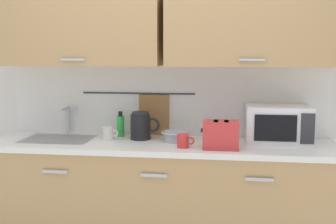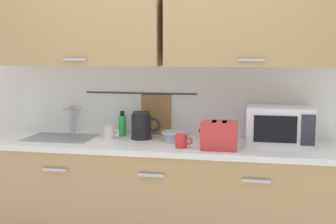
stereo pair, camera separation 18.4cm
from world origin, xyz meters
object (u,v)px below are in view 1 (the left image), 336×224
microwave (278,124)px  electric_kettle (141,126)px  toaster (221,135)px  mixing_bowl (176,136)px  mug_by_kettle (183,141)px  dish_soap_bottle (120,125)px  mug_near_sink (108,133)px

microwave → electric_kettle: 1.01m
microwave → toaster: size_ratio=1.80×
mixing_bowl → mug_by_kettle: 0.21m
dish_soap_bottle → toaster: size_ratio=0.77×
dish_soap_bottle → toaster: bearing=-23.1°
dish_soap_bottle → mug_near_sink: dish_soap_bottle is taller
electric_kettle → toaster: bearing=-22.2°
microwave → dish_soap_bottle: microwave is taller
electric_kettle → dish_soap_bottle: bearing=154.1°
microwave → dish_soap_bottle: bearing=176.3°
microwave → electric_kettle: bearing=-179.4°
microwave → mixing_bowl: bearing=-174.6°
toaster → mug_by_kettle: size_ratio=2.13×
microwave → dish_soap_bottle: size_ratio=2.35×
microwave → toaster: bearing=-147.6°
mug_near_sink → toaster: toaster is taller
mixing_bowl → mug_by_kettle: size_ratio=1.78×
mug_near_sink → toaster: bearing=-13.3°
electric_kettle → mug_near_sink: 0.25m
mug_near_sink → mixing_bowl: 0.51m
microwave → toaster: 0.48m
dish_soap_bottle → toaster: 0.85m
electric_kettle → toaster: electric_kettle is taller
mug_near_sink → toaster: 0.87m
mixing_bowl → mug_by_kettle: bearing=-68.8°
electric_kettle → mixing_bowl: bearing=-12.3°
mug_near_sink → mixing_bowl: size_ratio=0.56×
dish_soap_bottle → toaster: dish_soap_bottle is taller
microwave → mug_by_kettle: 0.72m
microwave → mug_near_sink: size_ratio=3.83×
toaster → mixing_bowl: bearing=150.5°
microwave → mixing_bowl: size_ratio=2.15×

